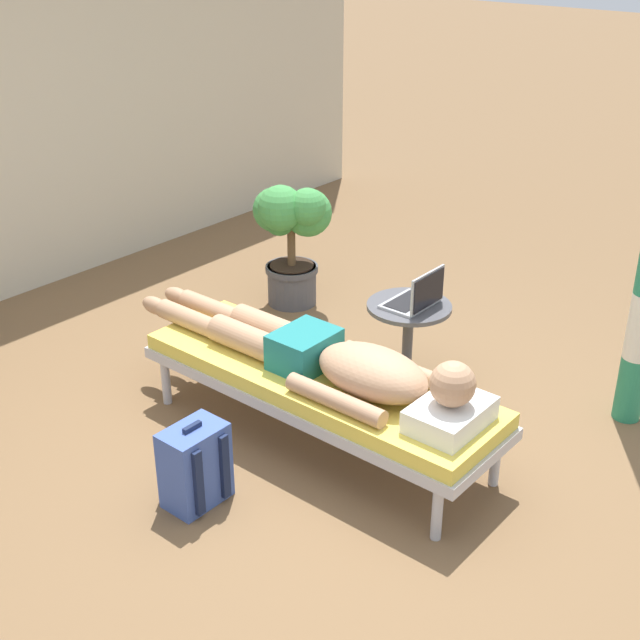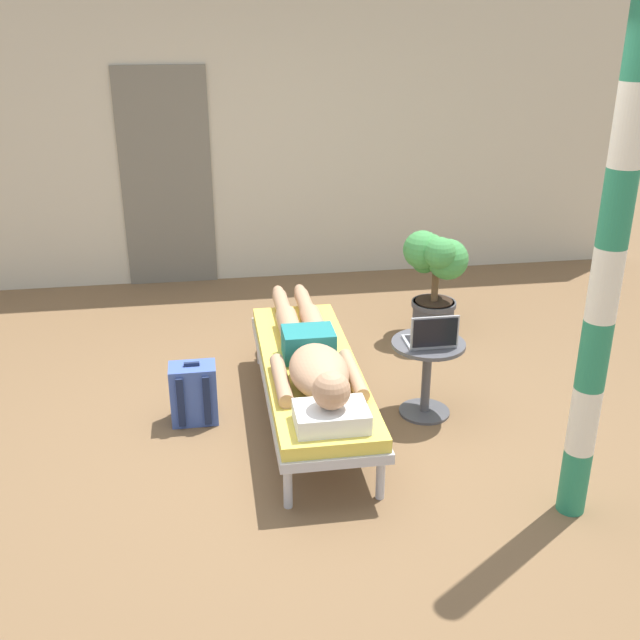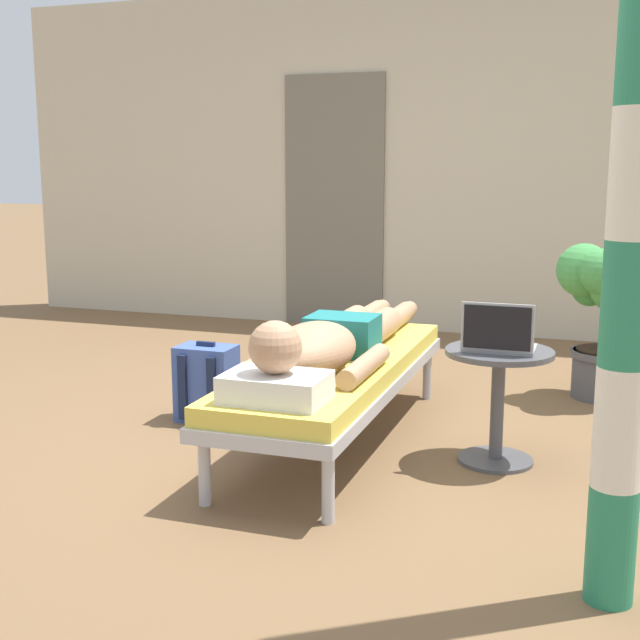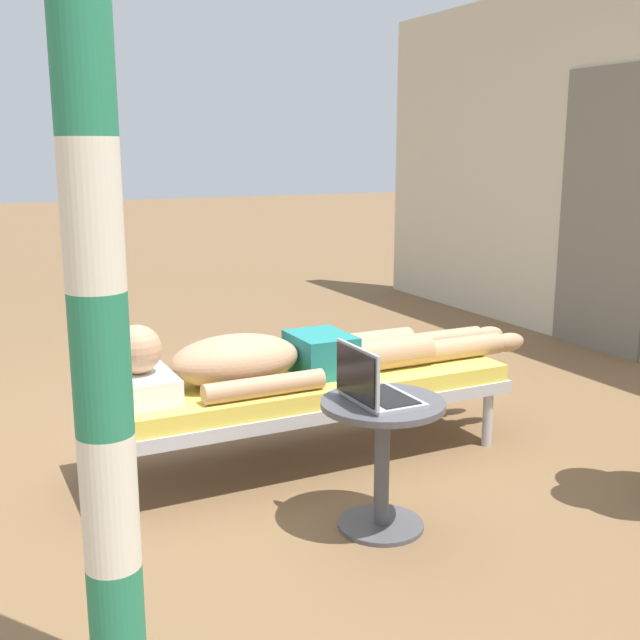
# 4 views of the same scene
# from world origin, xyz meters

# --- Properties ---
(ground_plane) EXTENTS (40.00, 40.00, 0.00)m
(ground_plane) POSITION_xyz_m (0.00, 0.00, 0.00)
(ground_plane) COLOR brown
(lounge_chair) EXTENTS (0.62, 2.00, 0.42)m
(lounge_chair) POSITION_xyz_m (0.14, 0.14, 0.35)
(lounge_chair) COLOR #B7B7BC
(lounge_chair) RESTS_ON ground
(person_reclining) EXTENTS (0.53, 2.17, 0.32)m
(person_reclining) POSITION_xyz_m (0.14, 0.04, 0.52)
(person_reclining) COLOR white
(person_reclining) RESTS_ON lounge_chair
(side_table) EXTENTS (0.48, 0.48, 0.52)m
(side_table) POSITION_xyz_m (0.91, 0.11, 0.36)
(side_table) COLOR #4C4C51
(side_table) RESTS_ON ground
(laptop) EXTENTS (0.31, 0.24, 0.23)m
(laptop) POSITION_xyz_m (0.91, 0.06, 0.58)
(laptop) COLOR #A5A8AD
(laptop) RESTS_ON side_table
(backpack) EXTENTS (0.30, 0.26, 0.42)m
(backpack) POSITION_xyz_m (-0.61, 0.26, 0.20)
(backpack) COLOR #3F59A5
(backpack) RESTS_ON ground
(potted_plant) EXTENTS (0.51, 0.56, 0.89)m
(potted_plant) POSITION_xyz_m (1.34, 1.38, 0.57)
(potted_plant) COLOR #4C4C51
(potted_plant) RESTS_ON ground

